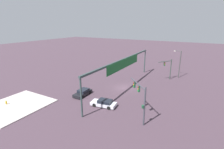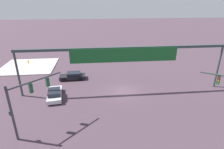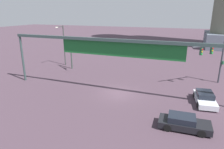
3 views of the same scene
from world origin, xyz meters
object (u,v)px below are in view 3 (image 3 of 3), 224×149
at_px(sedan_car_waiting_far, 184,123).
at_px(sedan_car_approaching, 205,98).
at_px(traffic_signal_near_corner, 73,50).
at_px(traffic_signal_opposite_side, 215,56).
at_px(streetlamp_curved_arm, 63,43).

bearing_deg(sedan_car_waiting_far, sedan_car_approaching, 70.53).
xyz_separation_m(traffic_signal_near_corner, traffic_signal_opposite_side, (21.37, 0.58, 0.45)).
bearing_deg(traffic_signal_opposite_side, sedan_car_approaching, 37.34).
bearing_deg(traffic_signal_near_corner, streetlamp_curved_arm, -176.60).
height_order(streetlamp_curved_arm, sedan_car_waiting_far, streetlamp_curved_arm).
bearing_deg(streetlamp_curved_arm, traffic_signal_near_corner, 63.05).
bearing_deg(traffic_signal_near_corner, sedan_car_approaching, 17.87).
relative_size(traffic_signal_opposite_side, streetlamp_curved_arm, 0.80).
height_order(sedan_car_approaching, sedan_car_waiting_far, same).
height_order(traffic_signal_near_corner, sedan_car_approaching, traffic_signal_near_corner).
xyz_separation_m(traffic_signal_near_corner, sedan_car_waiting_far, (18.41, -12.58, -2.93)).
relative_size(traffic_signal_opposite_side, sedan_car_approaching, 1.25).
bearing_deg(sedan_car_waiting_far, traffic_signal_near_corner, 143.21).
distance_m(traffic_signal_near_corner, sedan_car_waiting_far, 22.49).
height_order(traffic_signal_opposite_side, sedan_car_waiting_far, traffic_signal_opposite_side).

